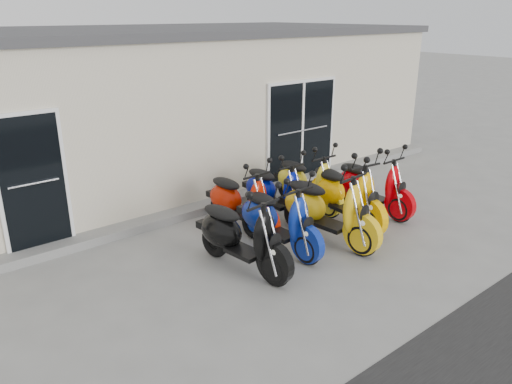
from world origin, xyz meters
TOP-DOWN VIEW (x-y plane):
  - ground at (0.00, 0.00)m, footprint 80.00×80.00m
  - building at (0.00, 5.20)m, footprint 14.00×6.00m
  - roof_cap at (0.00, 5.20)m, footprint 14.20×6.20m
  - front_step at (0.00, 2.02)m, footprint 14.00×0.40m
  - door_left at (-3.20, 2.17)m, footprint 1.07×0.08m
  - door_right at (2.60, 2.17)m, footprint 2.02×0.08m
  - scooter_front_black at (-1.06, -0.34)m, footprint 0.93×2.05m
  - scooter_front_blue at (-0.20, -0.19)m, footprint 0.77×1.95m
  - scooter_front_orange_a at (0.65, -0.48)m, footprint 0.95×2.16m
  - scooter_front_orange_b at (1.46, -0.15)m, footprint 1.00×2.14m
  - scooter_front_red at (2.32, -0.10)m, footprint 0.72×1.93m
  - scooter_back_red at (-0.13, 0.86)m, footprint 0.79×1.91m
  - scooter_back_blue at (0.69, 0.87)m, footprint 0.68×1.87m
  - scooter_back_yellow at (1.51, 0.86)m, footprint 0.74×1.91m

SIDE VIEW (x-z plane):
  - ground at x=0.00m, z-range 0.00..0.00m
  - front_step at x=0.00m, z-range 0.00..0.15m
  - scooter_back_blue at x=0.69m, z-range 0.00..1.38m
  - scooter_back_red at x=-0.13m, z-range 0.00..1.39m
  - scooter_back_yellow at x=1.51m, z-range 0.00..1.40m
  - scooter_front_red at x=2.32m, z-range 0.00..1.42m
  - scooter_front_blue at x=-0.20m, z-range 0.00..1.43m
  - scooter_front_black at x=-1.06m, z-range 0.00..1.46m
  - scooter_front_orange_b at x=1.46m, z-range 0.00..1.52m
  - scooter_front_orange_a at x=0.65m, z-range 0.00..1.55m
  - door_left at x=-3.20m, z-range 0.15..2.37m
  - door_right at x=2.60m, z-range 0.15..2.37m
  - building at x=0.00m, z-range 0.00..3.20m
  - roof_cap at x=0.00m, z-range 3.20..3.36m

